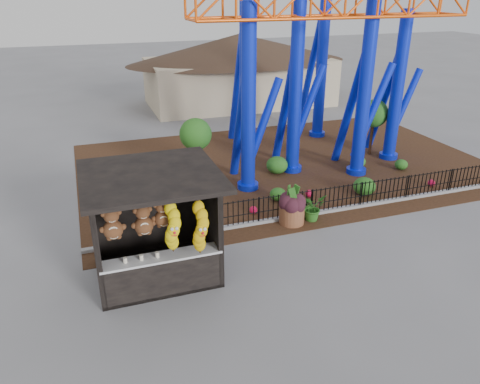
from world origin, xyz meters
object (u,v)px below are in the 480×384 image
object	(u,v)px
roller_coaster	(313,13)
prize_booth	(155,230)
terracotta_planter	(292,214)
potted_plant	(312,207)

from	to	relation	value
roller_coaster	prize_booth	bearing A→B (deg)	-137.93
terracotta_planter	roller_coaster	bearing A→B (deg)	59.71
roller_coaster	terracotta_planter	world-z (taller)	roller_coaster
potted_plant	prize_booth	bearing A→B (deg)	178.48
terracotta_planter	prize_booth	bearing A→B (deg)	-159.76
roller_coaster	terracotta_planter	distance (m)	8.85
terracotta_planter	potted_plant	bearing A→B (deg)	0.00
prize_booth	roller_coaster	xyz separation A→B (m)	(8.12, 7.33, 4.91)
prize_booth	terracotta_planter	size ratio (longest dim) A/B	4.07
potted_plant	roller_coaster	bearing A→B (deg)	46.89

